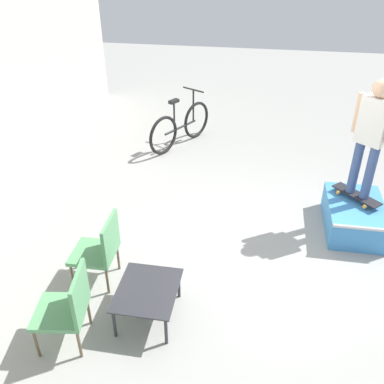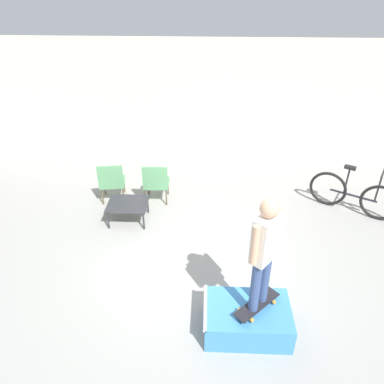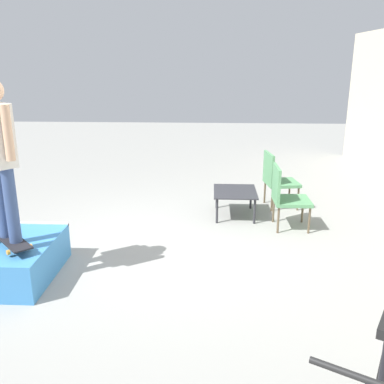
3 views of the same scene
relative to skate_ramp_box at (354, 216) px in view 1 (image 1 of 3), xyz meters
name	(u,v)px [view 1 (image 1 of 3)]	position (x,y,z in m)	size (l,w,h in m)	color
ground_plane	(259,255)	(-0.86, 1.34, -0.21)	(24.00, 24.00, 0.00)	gray
skate_ramp_box	(354,216)	(0.00, 0.00, 0.00)	(1.21, 0.80, 0.45)	#3D84C6
skateboard_on_ramp	(356,195)	(0.12, 0.01, 0.29)	(0.68, 0.66, 0.07)	black
person_skater	(372,131)	(0.12, 0.01, 1.30)	(0.40, 0.46, 1.69)	#384C7A
coffee_table	(147,292)	(-2.16, 2.55, 0.15)	(0.80, 0.67, 0.41)	#2D2D33
patio_chair_left	(68,306)	(-2.63, 3.26, 0.30)	(0.59, 0.59, 0.93)	brown
patio_chair_right	(101,248)	(-1.68, 3.25, 0.30)	(0.53, 0.53, 0.93)	brown
bicycle	(181,126)	(2.41, 3.07, 0.20)	(1.60, 0.94, 1.08)	black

